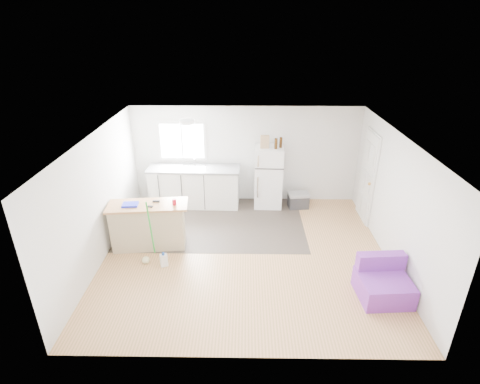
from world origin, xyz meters
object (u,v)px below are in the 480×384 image
object	(u,v)px
red_cup	(174,202)
bottle_right	(281,142)
bottle_left	(276,144)
cleaner_jug	(164,260)
cooler	(298,200)
refrigerator	(268,177)
kitchen_cabinets	(195,186)
purple_seat	(383,283)
blue_tray	(130,204)
cardboard_box	(265,142)
mop	(147,252)
peninsula	(149,225)

from	to	relation	value
red_cup	bottle_right	bearing A→B (deg)	40.65
bottle_left	bottle_right	distance (m)	0.15
cleaner_jug	cooler	bearing A→B (deg)	16.07
refrigerator	cooler	bearing A→B (deg)	-8.00
kitchen_cabinets	purple_seat	xyz separation A→B (m)	(3.55, -3.33, -0.26)
kitchen_cabinets	blue_tray	distance (m)	2.22
cleaner_jug	cardboard_box	distance (m)	3.55
mop	cardboard_box	xyz separation A→B (m)	(2.30, 2.41, 1.43)
cooler	cardboard_box	bearing A→B (deg)	167.97
kitchen_cabinets	refrigerator	xyz separation A→B (m)	(1.80, 0.01, 0.25)
blue_tray	bottle_left	world-z (taller)	bottle_left
peninsula	mop	world-z (taller)	mop
purple_seat	bottle_left	distance (m)	3.87
cooler	bottle_left	bearing A→B (deg)	171.63
cleaner_jug	bottle_right	distance (m)	3.79
cleaner_jug	purple_seat	bearing A→B (deg)	-36.15
kitchen_cabinets	cardboard_box	world-z (taller)	cardboard_box
refrigerator	cleaner_jug	xyz separation A→B (m)	(-2.08, -2.58, -0.63)
peninsula	cleaner_jug	distance (m)	0.88
mop	cardboard_box	size ratio (longest dim) A/B	4.45
bottle_right	cooler	bearing A→B (deg)	-13.00
refrigerator	cooler	distance (m)	0.94
cardboard_box	bottle_right	xyz separation A→B (m)	(0.38, 0.03, -0.02)
red_cup	cardboard_box	distance (m)	2.68
mop	bottle_right	distance (m)	3.89
peninsula	cooler	size ratio (longest dim) A/B	2.99
mop	red_cup	xyz separation A→B (m)	(0.48, 0.56, 0.78)
refrigerator	mop	xyz separation A→B (m)	(-2.41, -2.46, -0.52)
refrigerator	bottle_right	bearing A→B (deg)	-1.48
cardboard_box	bottle_right	world-z (taller)	cardboard_box
red_cup	bottle_left	distance (m)	2.81
purple_seat	cardboard_box	distance (m)	4.04
cooler	bottle_right	xyz separation A→B (m)	(-0.49, 0.11, 1.44)
cooler	bottle_right	distance (m)	1.52
peninsula	cleaner_jug	size ratio (longest dim) A/B	5.47
cardboard_box	blue_tray	bearing A→B (deg)	-144.67
blue_tray	cardboard_box	world-z (taller)	cardboard_box
kitchen_cabinets	cooler	xyz separation A→B (m)	(2.55, -0.11, -0.31)
kitchen_cabinets	peninsula	xyz separation A→B (m)	(-0.69, -1.88, -0.02)
cooler	mop	bearing A→B (deg)	-150.45
mop	cooler	bearing A→B (deg)	29.83
peninsula	blue_tray	xyz separation A→B (m)	(-0.29, -0.05, 0.49)
kitchen_cabinets	cooler	size ratio (longest dim) A/B	4.16
peninsula	cardboard_box	bearing A→B (deg)	32.10
kitchen_cabinets	blue_tray	size ratio (longest dim) A/B	7.44
kitchen_cabinets	bottle_right	world-z (taller)	bottle_right
kitchen_cabinets	purple_seat	size ratio (longest dim) A/B	2.58
kitchen_cabinets	cardboard_box	xyz separation A→B (m)	(1.69, -0.04, 1.15)
peninsula	cooler	xyz separation A→B (m)	(3.25, 1.77, -0.29)
peninsula	cardboard_box	distance (m)	3.24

